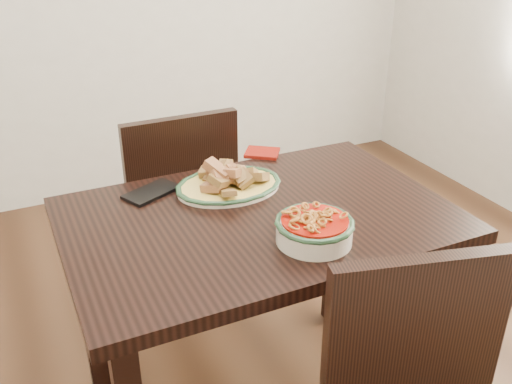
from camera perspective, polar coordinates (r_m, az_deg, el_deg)
name	(u,v)px	position (r m, az deg, el deg)	size (l,w,h in m)	color
floor	(278,369)	(2.22, 2.25, -17.29)	(3.50, 3.50, 0.00)	#341E10
dining_table	(259,246)	(1.69, 0.29, -5.44)	(1.10, 0.73, 0.75)	black
chair_far	(176,204)	(2.25, -7.97, -1.20)	(0.42, 0.42, 0.89)	black
fish_plate	(229,176)	(1.76, -2.76, 1.60)	(0.33, 0.26, 0.11)	white
noodle_bowl	(314,227)	(1.49, 5.86, -3.49)	(0.21, 0.21, 0.08)	silver
smartphone	(152,192)	(1.78, -10.41, 0.00)	(0.17, 0.09, 0.01)	black
napkin	(262,153)	(2.03, 0.61, 3.95)	(0.12, 0.10, 0.01)	maroon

